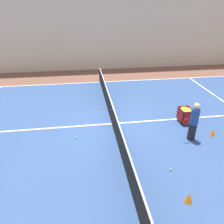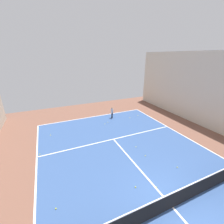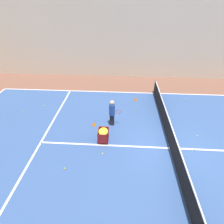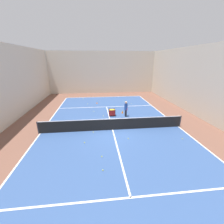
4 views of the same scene
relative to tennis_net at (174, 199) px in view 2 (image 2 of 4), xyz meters
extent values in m
plane|color=brown|center=(0.00, 0.00, -0.53)|extent=(34.53, 34.53, 0.00)
cube|color=#335189|center=(0.00, 0.00, -0.53)|extent=(11.72, 24.10, 0.00)
cube|color=white|center=(0.00, -12.05, -0.53)|extent=(11.72, 0.10, 0.00)
cube|color=white|center=(0.00, -6.63, -0.53)|extent=(11.72, 0.10, 0.00)
cube|color=white|center=(0.00, 0.00, -0.53)|extent=(0.10, 13.25, 0.00)
cube|color=black|center=(0.00, 0.00, -0.03)|extent=(11.82, 0.03, 0.95)
cube|color=white|center=(0.00, 0.00, 0.47)|extent=(11.82, 0.04, 0.05)
cube|color=black|center=(-1.76, -10.86, -0.24)|extent=(0.18, 0.23, 0.58)
cylinder|color=silver|center=(-1.76, -10.86, 0.31)|extent=(0.32, 0.32, 0.52)
sphere|color=#A87A5B|center=(-1.76, -10.86, 0.66)|extent=(0.19, 0.19, 0.19)
torus|color=black|center=(-1.72, -10.55, 0.18)|extent=(0.10, 0.28, 0.28)
sphere|color=yellow|center=(-1.09, -3.65, -0.49)|extent=(0.07, 0.07, 0.07)
sphere|color=yellow|center=(-2.20, -11.90, -0.49)|extent=(0.07, 0.07, 0.07)
sphere|color=yellow|center=(-5.91, -9.12, -0.49)|extent=(0.07, 0.07, 0.07)
sphere|color=yellow|center=(-1.09, -4.84, -0.49)|extent=(0.07, 0.07, 0.07)
sphere|color=yellow|center=(-3.59, -10.03, -0.49)|extent=(0.07, 0.07, 0.07)
sphere|color=yellow|center=(0.98, -1.66, -0.49)|extent=(0.07, 0.07, 0.07)
sphere|color=yellow|center=(4.83, -9.46, -0.49)|extent=(0.07, 0.07, 0.07)
sphere|color=yellow|center=(-2.24, -1.87, -0.49)|extent=(0.07, 0.07, 0.07)
sphere|color=yellow|center=(-1.63, -0.30, -0.49)|extent=(0.07, 0.07, 0.07)
sphere|color=yellow|center=(-0.84, -9.86, -0.49)|extent=(0.07, 0.07, 0.07)
sphere|color=yellow|center=(-0.03, -1.19, -0.49)|extent=(0.07, 0.07, 0.07)
sphere|color=yellow|center=(4.97, -2.12, -0.49)|extent=(0.07, 0.07, 0.07)
sphere|color=yellow|center=(-4.74, -10.15, -0.49)|extent=(0.07, 0.07, 0.07)
sphere|color=yellow|center=(5.67, -6.86, -0.49)|extent=(0.07, 0.07, 0.07)
sphere|color=yellow|center=(-0.42, -9.65, -0.49)|extent=(0.07, 0.07, 0.07)
camera|label=1|loc=(8.68, -1.24, 4.57)|focal=35.00mm
camera|label=2|loc=(4.59, 3.34, 6.10)|focal=24.00mm
camera|label=3|loc=(-6.40, 2.50, 5.87)|focal=28.00mm
camera|label=4|loc=(-1.34, -11.35, 5.04)|focal=24.00mm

